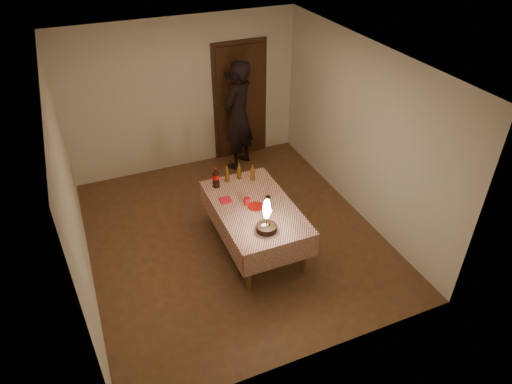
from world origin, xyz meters
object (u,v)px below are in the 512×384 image
(dining_table, at_px, (255,212))
(red_plate, at_px, (256,206))
(photographer, at_px, (238,116))
(clear_cup, at_px, (268,199))
(cola_bottle, at_px, (216,178))
(amber_bottle_right, at_px, (253,173))
(amber_bottle_left, at_px, (227,174))
(amber_bottle_mid, at_px, (239,171))
(birthday_cake, at_px, (267,223))
(red_cup, at_px, (247,201))

(dining_table, relative_size, red_plate, 7.82)
(dining_table, distance_m, red_plate, 0.10)
(dining_table, relative_size, photographer, 0.89)
(dining_table, distance_m, clear_cup, 0.24)
(cola_bottle, bearing_deg, amber_bottle_right, -4.12)
(amber_bottle_left, height_order, amber_bottle_mid, same)
(cola_bottle, bearing_deg, photographer, 58.85)
(clear_cup, relative_size, photographer, 0.05)
(cola_bottle, relative_size, amber_bottle_right, 1.25)
(dining_table, distance_m, photographer, 2.30)
(dining_table, bearing_deg, cola_bottle, 116.50)
(birthday_cake, distance_m, amber_bottle_mid, 1.27)
(birthday_cake, relative_size, amber_bottle_left, 1.87)
(dining_table, distance_m, birthday_cake, 0.59)
(cola_bottle, height_order, amber_bottle_right, cola_bottle)
(clear_cup, bearing_deg, cola_bottle, 129.38)
(birthday_cake, bearing_deg, amber_bottle_right, 75.87)
(amber_bottle_right, relative_size, photographer, 0.13)
(birthday_cake, relative_size, photographer, 0.25)
(amber_bottle_left, bearing_deg, red_plate, -79.22)
(red_cup, distance_m, cola_bottle, 0.63)
(dining_table, bearing_deg, amber_bottle_left, 100.19)
(photographer, bearing_deg, birthday_cake, -103.95)
(cola_bottle, distance_m, amber_bottle_right, 0.55)
(amber_bottle_left, relative_size, amber_bottle_right, 1.00)
(birthday_cake, bearing_deg, cola_bottle, 102.19)
(amber_bottle_mid, xyz_separation_m, photographer, (0.55, 1.46, 0.16))
(birthday_cake, bearing_deg, red_cup, 91.39)
(clear_cup, distance_m, amber_bottle_right, 0.60)
(cola_bottle, height_order, amber_bottle_mid, cola_bottle)
(birthday_cake, height_order, photographer, photographer)
(dining_table, height_order, red_plate, red_plate)
(amber_bottle_right, bearing_deg, amber_bottle_mid, 143.75)
(clear_cup, relative_size, cola_bottle, 0.28)
(red_plate, distance_m, red_cup, 0.14)
(dining_table, xyz_separation_m, red_cup, (-0.08, 0.07, 0.14))
(cola_bottle, distance_m, photographer, 1.81)
(amber_bottle_mid, bearing_deg, photographer, 69.38)
(dining_table, height_order, photographer, photographer)
(clear_cup, height_order, amber_bottle_left, amber_bottle_left)
(clear_cup, xyz_separation_m, amber_bottle_left, (-0.33, 0.71, 0.07))
(dining_table, bearing_deg, birthday_cake, -96.92)
(red_cup, bearing_deg, photographer, 71.86)
(red_plate, bearing_deg, cola_bottle, 116.54)
(amber_bottle_left, xyz_separation_m, amber_bottle_mid, (0.19, 0.00, 0.00))
(red_cup, relative_size, cola_bottle, 0.31)
(birthday_cake, xyz_separation_m, cola_bottle, (-0.26, 1.18, 0.03))
(clear_cup, bearing_deg, birthday_cake, -115.85)
(amber_bottle_right, relative_size, amber_bottle_mid, 1.00)
(amber_bottle_mid, height_order, photographer, photographer)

